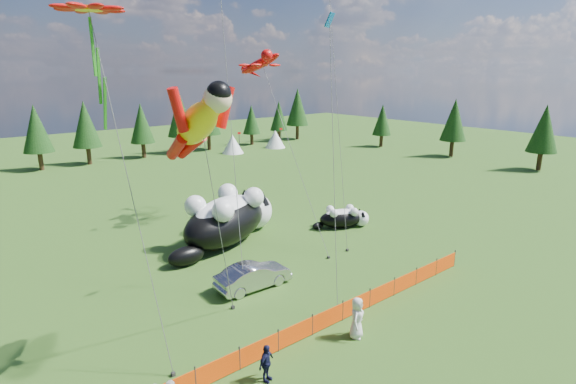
# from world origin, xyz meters

# --- Properties ---
(ground) EXTENTS (160.00, 160.00, 0.00)m
(ground) POSITION_xyz_m (0.00, 0.00, 0.00)
(ground) COLOR black
(ground) RESTS_ON ground
(safety_fence) EXTENTS (22.06, 0.06, 1.10)m
(safety_fence) POSITION_xyz_m (0.00, -3.00, 0.50)
(safety_fence) COLOR #262626
(safety_fence) RESTS_ON ground
(tree_line) EXTENTS (90.00, 4.00, 8.00)m
(tree_line) POSITION_xyz_m (0.00, 45.00, 4.00)
(tree_line) COLOR black
(tree_line) RESTS_ON ground
(festival_tents) EXTENTS (50.00, 3.20, 2.80)m
(festival_tents) POSITION_xyz_m (11.00, 40.00, 1.40)
(festival_tents) COLOR white
(festival_tents) RESTS_ON ground
(cat_large) EXTENTS (10.10, 6.43, 3.82)m
(cat_large) POSITION_xyz_m (2.42, 9.58, 1.81)
(cat_large) COLOR black
(cat_large) RESTS_ON ground
(cat_small) EXTENTS (4.34, 3.06, 1.69)m
(cat_small) POSITION_xyz_m (10.97, 6.54, 0.80)
(cat_small) COLOR black
(cat_small) RESTS_ON ground
(car) EXTENTS (4.45, 1.70, 1.45)m
(car) POSITION_xyz_m (-0.39, 2.61, 0.72)
(car) COLOR #B9B9BE
(car) RESTS_ON ground
(spectator_c) EXTENTS (1.04, 0.78, 1.58)m
(spectator_c) POSITION_xyz_m (-4.54, -4.22, 0.79)
(spectator_c) COLOR #141639
(spectator_c) RESTS_ON ground
(spectator_e) EXTENTS (1.15, 1.02, 1.97)m
(spectator_e) POSITION_xyz_m (0.47, -4.40, 0.98)
(spectator_e) COLOR silver
(spectator_e) RESTS_ON ground
(superhero_kite) EXTENTS (5.12, 4.98, 12.08)m
(superhero_kite) POSITION_xyz_m (-5.46, -1.24, 9.92)
(superhero_kite) COLOR yellow
(superhero_kite) RESTS_ON ground
(gecko_kite) EXTENTS (4.17, 13.28, 15.98)m
(gecko_kite) POSITION_xyz_m (7.72, 12.93, 12.40)
(gecko_kite) COLOR red
(gecko_kite) RESTS_ON ground
(flower_kite) EXTENTS (3.30, 5.35, 14.43)m
(flower_kite) POSITION_xyz_m (-7.94, 2.00, 13.93)
(flower_kite) COLOR red
(flower_kite) RESTS_ON ground
(diamond_kite_a) EXTENTS (1.83, 4.49, 17.32)m
(diamond_kite_a) POSITION_xyz_m (0.10, 5.81, 15.36)
(diamond_kite_a) COLOR #0B62AF
(diamond_kite_a) RESTS_ON ground
(diamond_kite_c) EXTENTS (2.74, 3.59, 15.15)m
(diamond_kite_c) POSITION_xyz_m (2.84, 0.21, 13.59)
(diamond_kite_c) COLOR #0B62AF
(diamond_kite_c) RESTS_ON ground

